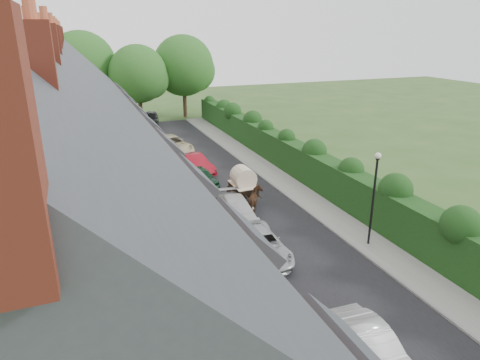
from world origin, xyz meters
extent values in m
plane|color=#2D4C1E|center=(0.00, 0.00, 0.00)|extent=(140.00, 140.00, 0.00)
cube|color=black|center=(-0.50, 11.00, 0.01)|extent=(6.00, 58.00, 0.02)
cube|color=gray|center=(3.60, 11.00, 0.06)|extent=(2.20, 58.00, 0.12)
cube|color=gray|center=(-4.35, 11.00, 0.06)|extent=(1.70, 58.00, 0.12)
cube|color=gray|center=(2.55, 11.00, 0.07)|extent=(0.18, 58.00, 0.13)
cube|color=gray|center=(-3.55, 11.00, 0.07)|extent=(0.18, 58.00, 0.13)
cube|color=black|center=(5.40, 11.00, 1.25)|extent=(1.50, 58.00, 2.50)
cube|color=#974526|center=(-11.00, 10.00, 3.25)|extent=(8.00, 40.00, 6.50)
cube|color=#2D2F35|center=(-11.00, 10.00, 6.50)|extent=(8.00, 40.20, 8.00)
cube|color=silver|center=(-6.95, -6.10, 4.40)|extent=(0.12, 1.20, 1.60)
cube|color=silver|center=(-6.65, -3.10, 2.60)|extent=(0.70, 2.40, 5.20)
cube|color=black|center=(-6.28, -3.10, 3.80)|extent=(0.06, 1.80, 1.60)
cube|color=#2D2F35|center=(-6.80, -3.10, 5.60)|extent=(1.70, 2.60, 1.70)
cube|color=#3F2D2D|center=(-6.96, -1.00, 1.05)|extent=(0.08, 0.90, 2.10)
cube|color=silver|center=(-6.95, -1.10, 4.40)|extent=(0.12, 1.20, 1.60)
cube|color=silver|center=(-6.65, 1.90, 2.60)|extent=(0.70, 2.40, 5.20)
cube|color=black|center=(-6.28, 1.90, 1.40)|extent=(0.06, 1.80, 1.60)
cube|color=black|center=(-6.28, 1.90, 3.80)|extent=(0.06, 1.80, 1.60)
cube|color=#2D2F35|center=(-6.80, 1.90, 5.60)|extent=(1.70, 2.60, 1.70)
cube|color=#3F2D2D|center=(-6.96, 4.00, 1.05)|extent=(0.08, 0.90, 2.10)
cube|color=silver|center=(-6.95, 3.90, 4.40)|extent=(0.12, 1.20, 1.60)
cube|color=silver|center=(-6.65, 6.90, 2.60)|extent=(0.70, 2.40, 5.20)
cube|color=black|center=(-6.28, 6.90, 1.40)|extent=(0.06, 1.80, 1.60)
cube|color=black|center=(-6.28, 6.90, 3.80)|extent=(0.06, 1.80, 1.60)
cube|color=#2D2F35|center=(-6.80, 6.90, 5.60)|extent=(1.70, 2.60, 1.70)
cube|color=#3F2D2D|center=(-6.96, 9.00, 1.05)|extent=(0.08, 0.90, 2.10)
cube|color=silver|center=(-6.95, 8.90, 4.40)|extent=(0.12, 1.20, 1.60)
cube|color=silver|center=(-6.65, 11.90, 2.60)|extent=(0.70, 2.40, 5.20)
cube|color=black|center=(-6.28, 11.90, 1.40)|extent=(0.06, 1.80, 1.60)
cube|color=black|center=(-6.28, 11.90, 3.80)|extent=(0.06, 1.80, 1.60)
cube|color=#2D2F35|center=(-6.80, 11.90, 5.60)|extent=(1.70, 2.60, 1.70)
cube|color=#3F2D2D|center=(-6.96, 14.00, 1.05)|extent=(0.08, 0.90, 2.10)
cube|color=silver|center=(-6.95, 13.90, 4.40)|extent=(0.12, 1.20, 1.60)
cube|color=silver|center=(-6.65, 16.90, 2.60)|extent=(0.70, 2.40, 5.20)
cube|color=black|center=(-6.28, 16.90, 1.40)|extent=(0.06, 1.80, 1.60)
cube|color=black|center=(-6.28, 16.90, 3.80)|extent=(0.06, 1.80, 1.60)
cube|color=#2D2F35|center=(-6.80, 16.90, 5.60)|extent=(1.70, 2.60, 1.70)
cube|color=#3F2D2D|center=(-6.96, 19.00, 1.05)|extent=(0.08, 0.90, 2.10)
cube|color=silver|center=(-6.95, 18.90, 4.40)|extent=(0.12, 1.20, 1.60)
cube|color=silver|center=(-6.65, 21.90, 2.60)|extent=(0.70, 2.40, 5.20)
cube|color=black|center=(-6.28, 21.90, 1.40)|extent=(0.06, 1.80, 1.60)
cube|color=black|center=(-6.28, 21.90, 3.80)|extent=(0.06, 1.80, 1.60)
cube|color=#2D2F35|center=(-6.80, 21.90, 5.60)|extent=(1.70, 2.60, 1.70)
cube|color=#3F2D2D|center=(-6.96, 24.00, 1.05)|extent=(0.08, 0.90, 2.10)
cube|color=silver|center=(-6.95, 23.90, 4.40)|extent=(0.12, 1.20, 1.60)
cube|color=silver|center=(-6.65, 26.90, 2.60)|extent=(0.70, 2.40, 5.20)
cube|color=black|center=(-6.28, 26.90, 1.40)|extent=(0.06, 1.80, 1.60)
cube|color=black|center=(-6.28, 26.90, 3.80)|extent=(0.06, 1.80, 1.60)
cube|color=#2D2F35|center=(-6.80, 26.90, 5.60)|extent=(1.70, 2.60, 1.70)
cube|color=#3F2D2D|center=(-6.96, 29.00, 1.05)|extent=(0.08, 0.90, 2.10)
cube|color=silver|center=(-6.95, 28.90, 4.40)|extent=(0.12, 1.20, 1.60)
cube|color=maroon|center=(-11.00, -5.00, 10.30)|extent=(0.90, 0.50, 1.60)
cylinder|color=#A94F32|center=(-11.20, -5.00, 11.25)|extent=(0.20, 0.20, 0.50)
cylinder|color=#A94F32|center=(-10.80, -5.00, 11.25)|extent=(0.20, 0.20, 0.50)
cube|color=maroon|center=(-11.00, 0.00, 10.30)|extent=(0.90, 0.50, 1.60)
cylinder|color=#A94F32|center=(-11.20, 0.00, 11.25)|extent=(0.20, 0.20, 0.50)
cylinder|color=#A94F32|center=(-10.80, 0.00, 11.25)|extent=(0.20, 0.20, 0.50)
cube|color=maroon|center=(-11.00, 5.00, 10.30)|extent=(0.90, 0.50, 1.60)
cylinder|color=#A94F32|center=(-11.20, 5.00, 11.25)|extent=(0.20, 0.20, 0.50)
cylinder|color=#A94F32|center=(-10.80, 5.00, 11.25)|extent=(0.20, 0.20, 0.50)
cube|color=maroon|center=(-11.00, 10.00, 10.30)|extent=(0.90, 0.50, 1.60)
cylinder|color=#A94F32|center=(-11.20, 10.00, 11.25)|extent=(0.20, 0.20, 0.50)
cylinder|color=#A94F32|center=(-10.80, 10.00, 11.25)|extent=(0.20, 0.20, 0.50)
cube|color=maroon|center=(-11.00, 15.00, 10.30)|extent=(0.90, 0.50, 1.60)
cylinder|color=#A94F32|center=(-11.20, 15.00, 11.25)|extent=(0.20, 0.20, 0.50)
cylinder|color=#A94F32|center=(-10.80, 15.00, 11.25)|extent=(0.20, 0.20, 0.50)
cube|color=maroon|center=(-11.00, 20.00, 10.30)|extent=(0.90, 0.50, 1.60)
cylinder|color=#A94F32|center=(-11.20, 20.00, 11.25)|extent=(0.20, 0.20, 0.50)
cylinder|color=#A94F32|center=(-10.80, 20.00, 11.25)|extent=(0.20, 0.20, 0.50)
cube|color=maroon|center=(-11.00, 25.00, 10.30)|extent=(0.90, 0.50, 1.60)
cylinder|color=#A94F32|center=(-11.20, 25.00, 11.25)|extent=(0.20, 0.20, 0.50)
cylinder|color=#A94F32|center=(-10.80, 25.00, 11.25)|extent=(0.20, 0.20, 0.50)
cube|color=maroon|center=(-11.00, 30.00, 10.30)|extent=(0.90, 0.50, 1.60)
cylinder|color=#A94F32|center=(-11.20, 30.00, 11.25)|extent=(0.20, 0.20, 0.50)
cylinder|color=#A94F32|center=(-10.80, 30.00, 11.25)|extent=(0.20, 0.20, 0.50)
cube|color=maroon|center=(-5.35, 2.50, 0.45)|extent=(0.30, 4.70, 0.90)
cube|color=maroon|center=(-5.35, 7.50, 0.45)|extent=(0.30, 4.70, 0.90)
cube|color=maroon|center=(-5.35, 12.50, 0.45)|extent=(0.30, 4.70, 0.90)
cube|color=maroon|center=(-5.35, 17.50, 0.45)|extent=(0.30, 4.70, 0.90)
cube|color=maroon|center=(-5.35, 22.50, 0.45)|extent=(0.30, 4.70, 0.90)
cube|color=maroon|center=(-5.35, 27.50, 0.45)|extent=(0.30, 4.70, 0.90)
cube|color=maroon|center=(-5.35, 0.00, 0.55)|extent=(0.35, 0.35, 1.10)
cube|color=maroon|center=(-5.35, 5.00, 0.55)|extent=(0.35, 0.35, 1.10)
cube|color=maroon|center=(-5.35, 10.00, 0.55)|extent=(0.35, 0.35, 1.10)
cube|color=maroon|center=(-5.35, 15.00, 0.55)|extent=(0.35, 0.35, 1.10)
cube|color=maroon|center=(-5.35, 20.00, 0.55)|extent=(0.35, 0.35, 1.10)
cube|color=maroon|center=(-5.35, 25.00, 0.55)|extent=(0.35, 0.35, 1.10)
cube|color=maroon|center=(-5.35, 30.00, 0.55)|extent=(0.35, 0.35, 1.10)
cylinder|color=black|center=(3.40, 4.00, 2.40)|extent=(0.12, 0.12, 4.80)
cylinder|color=black|center=(3.40, 4.00, 4.85)|extent=(0.20, 0.20, 0.10)
sphere|color=silver|center=(3.40, 4.00, 5.00)|extent=(0.32, 0.32, 0.32)
cylinder|color=#332316|center=(-3.00, 40.00, 2.38)|extent=(0.50, 0.50, 4.75)
sphere|color=#1A501B|center=(-3.00, 40.00, 5.89)|extent=(6.80, 6.80, 6.80)
sphere|color=#1A501B|center=(-1.64, 40.30, 5.23)|extent=(4.76, 4.76, 4.76)
cylinder|color=#332316|center=(3.00, 42.00, 2.62)|extent=(0.50, 0.50, 5.25)
sphere|color=#1A501B|center=(3.00, 42.00, 6.51)|extent=(7.60, 7.60, 7.60)
sphere|color=#1A501B|center=(4.52, 42.30, 5.78)|extent=(5.32, 5.32, 5.32)
cylinder|color=#332316|center=(-9.00, 43.00, 2.75)|extent=(0.50, 0.50, 5.50)
sphere|color=#1A501B|center=(-9.00, 43.00, 6.82)|extent=(8.00, 8.00, 8.00)
sphere|color=#1A501B|center=(-7.40, 43.30, 6.05)|extent=(5.60, 5.60, 5.60)
imported|color=#B8B9BE|center=(-1.90, -3.13, 0.68)|extent=(1.59, 4.17, 1.36)
imported|color=#AAADB1|center=(-2.51, 5.00, 0.68)|extent=(2.51, 5.01, 1.36)
imported|color=silver|center=(-2.06, 9.43, 0.68)|extent=(2.39, 4.87, 1.36)
imported|color=black|center=(-2.34, 16.20, 0.66)|extent=(2.11, 4.04, 1.31)
imported|color=maroon|center=(-2.01, 19.19, 0.74)|extent=(2.57, 4.71, 1.47)
imported|color=#C6B98F|center=(-2.51, 25.53, 0.80)|extent=(3.86, 6.19, 1.60)
imported|color=slate|center=(-3.00, 29.98, 0.65)|extent=(2.52, 4.73, 1.30)
imported|color=black|center=(-2.14, 38.60, 0.80)|extent=(2.74, 4.96, 1.60)
imported|color=#452A19|center=(-0.59, 10.01, 0.84)|extent=(1.61, 2.17, 1.67)
cube|color=black|center=(-0.59, 12.13, 0.94)|extent=(1.33, 2.21, 0.55)
cylinder|color=beige|center=(-0.59, 12.13, 1.71)|extent=(1.44, 1.38, 1.44)
cube|color=beige|center=(-0.59, 12.13, 1.22)|extent=(1.46, 2.27, 0.04)
cylinder|color=black|center=(-1.30, 12.79, 0.50)|extent=(0.09, 1.00, 1.00)
cylinder|color=black|center=(0.13, 12.79, 0.50)|extent=(0.09, 1.00, 1.00)
cylinder|color=black|center=(-0.97, 10.91, 1.00)|extent=(0.06, 1.99, 0.06)
cylinder|color=black|center=(-0.20, 10.91, 1.00)|extent=(0.06, 1.99, 0.06)
camera|label=1|loc=(-10.33, -12.56, 10.98)|focal=32.00mm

